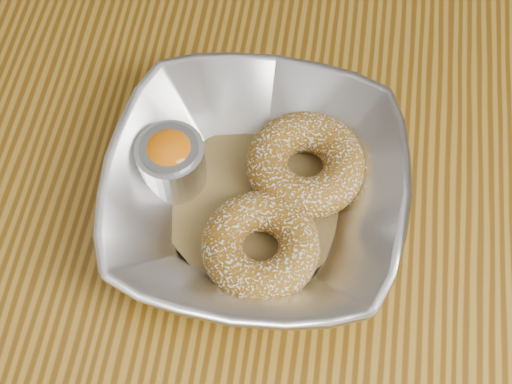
# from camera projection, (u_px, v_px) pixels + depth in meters

# --- Properties ---
(ground_plane) EXTENTS (4.00, 4.00, 0.00)m
(ground_plane) POSITION_uv_depth(u_px,v_px,m) (327.00, 370.00, 1.27)
(ground_plane) COLOR #565659
(ground_plane) RESTS_ON ground
(table) EXTENTS (1.20, 0.80, 0.75)m
(table) POSITION_uv_depth(u_px,v_px,m) (386.00, 200.00, 0.70)
(table) COLOR brown
(table) RESTS_ON ground_plane
(serving_bowl) EXTENTS (0.23, 0.23, 0.06)m
(serving_bowl) POSITION_uv_depth(u_px,v_px,m) (256.00, 193.00, 0.55)
(serving_bowl) COLOR silver
(serving_bowl) RESTS_ON table
(parchment) EXTENTS (0.20, 0.20, 0.00)m
(parchment) POSITION_uv_depth(u_px,v_px,m) (256.00, 204.00, 0.57)
(parchment) COLOR olive
(parchment) RESTS_ON table
(donut_back) EXTENTS (0.11, 0.11, 0.03)m
(donut_back) POSITION_uv_depth(u_px,v_px,m) (306.00, 164.00, 0.57)
(donut_back) COLOR #885814
(donut_back) RESTS_ON parchment
(donut_front) EXTENTS (0.12, 0.12, 0.03)m
(donut_front) POSITION_uv_depth(u_px,v_px,m) (261.00, 246.00, 0.54)
(donut_front) COLOR #885814
(donut_front) RESTS_ON parchment
(ramekin) EXTENTS (0.05, 0.05, 0.05)m
(ramekin) POSITION_uv_depth(u_px,v_px,m) (171.00, 161.00, 0.56)
(ramekin) COLOR silver
(ramekin) RESTS_ON table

